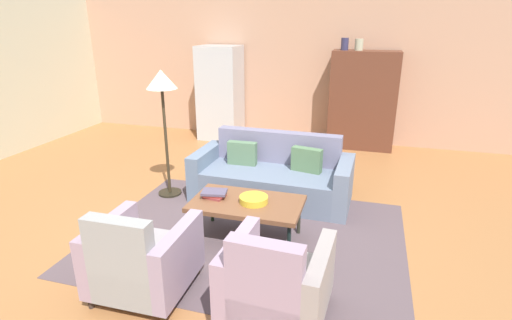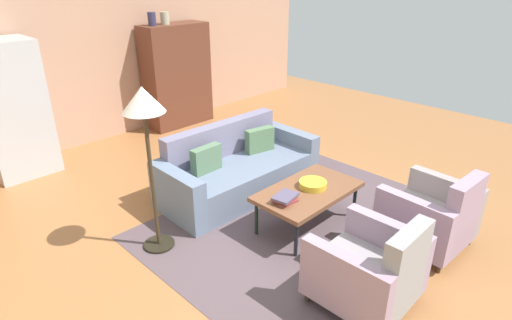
# 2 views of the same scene
# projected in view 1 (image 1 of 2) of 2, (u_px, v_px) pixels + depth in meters

# --- Properties ---
(ground_plane) EXTENTS (11.33, 11.33, 0.00)m
(ground_plane) POSITION_uv_depth(u_px,v_px,m) (226.00, 231.00, 4.60)
(ground_plane) COLOR #A06639
(wall_back) EXTENTS (9.45, 0.12, 2.80)m
(wall_back) POSITION_uv_depth(u_px,v_px,m) (296.00, 69.00, 7.85)
(wall_back) COLOR tan
(wall_back) RESTS_ON ground
(area_rug) EXTENTS (3.40, 2.60, 0.01)m
(area_rug) POSITION_uv_depth(u_px,v_px,m) (248.00, 236.00, 4.48)
(area_rug) COLOR #55454B
(area_rug) RESTS_ON ground
(couch) EXTENTS (2.12, 0.95, 0.86)m
(couch) POSITION_uv_depth(u_px,v_px,m) (273.00, 177.00, 5.42)
(couch) COLOR slate
(couch) RESTS_ON ground
(coffee_table) EXTENTS (1.20, 0.70, 0.46)m
(coffee_table) POSITION_uv_depth(u_px,v_px,m) (247.00, 205.00, 4.30)
(coffee_table) COLOR black
(coffee_table) RESTS_ON ground
(armchair_left) EXTENTS (0.81, 0.81, 0.88)m
(armchair_left) POSITION_uv_depth(u_px,v_px,m) (140.00, 261.00, 3.43)
(armchair_left) COLOR #32281D
(armchair_left) RESTS_ON ground
(armchair_right) EXTENTS (0.84, 0.84, 0.88)m
(armchair_right) POSITION_uv_depth(u_px,v_px,m) (275.00, 285.00, 3.11)
(armchair_right) COLOR #382D1A
(armchair_right) RESTS_ON ground
(fruit_bowl) EXTENTS (0.31, 0.31, 0.07)m
(fruit_bowl) POSITION_uv_depth(u_px,v_px,m) (254.00, 199.00, 4.25)
(fruit_bowl) COLOR gold
(fruit_bowl) RESTS_ON coffee_table
(book_stack) EXTENTS (0.30, 0.24, 0.08)m
(book_stack) POSITION_uv_depth(u_px,v_px,m) (214.00, 194.00, 4.38)
(book_stack) COLOR brown
(book_stack) RESTS_ON coffee_table
(cabinet) EXTENTS (1.20, 0.51, 1.80)m
(cabinet) POSITION_uv_depth(u_px,v_px,m) (363.00, 101.00, 7.35)
(cabinet) COLOR brown
(cabinet) RESTS_ON ground
(vase_tall) EXTENTS (0.13, 0.13, 0.21)m
(vase_tall) POSITION_uv_depth(u_px,v_px,m) (345.00, 44.00, 7.12)
(vase_tall) COLOR #312F50
(vase_tall) RESTS_ON cabinet
(vase_round) EXTENTS (0.15, 0.15, 0.20)m
(vase_round) POSITION_uv_depth(u_px,v_px,m) (359.00, 45.00, 7.06)
(vase_round) COLOR #AEAE8E
(vase_round) RESTS_ON cabinet
(refrigerator) EXTENTS (0.80, 0.73, 1.85)m
(refrigerator) POSITION_uv_depth(u_px,v_px,m) (220.00, 93.00, 7.98)
(refrigerator) COLOR #B7BABF
(refrigerator) RESTS_ON ground
(floor_lamp) EXTENTS (0.40, 0.40, 1.72)m
(floor_lamp) POSITION_uv_depth(u_px,v_px,m) (162.00, 91.00, 5.11)
(floor_lamp) COLOR black
(floor_lamp) RESTS_ON ground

